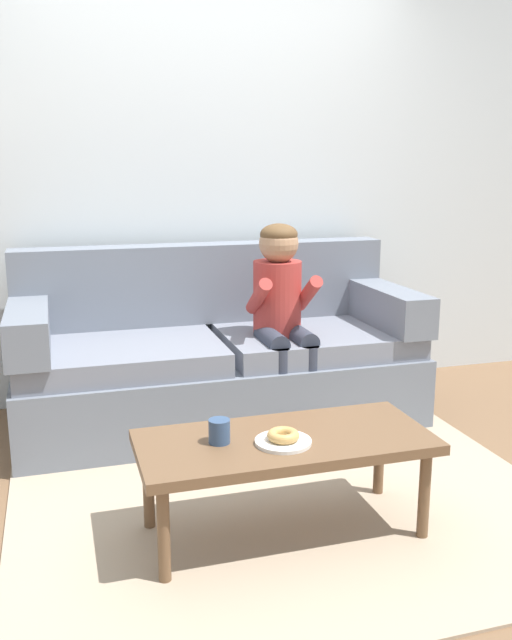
% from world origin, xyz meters
% --- Properties ---
extents(ground, '(10.00, 10.00, 0.00)m').
position_xyz_m(ground, '(0.00, 0.00, 0.00)').
color(ground, brown).
extents(wall_back, '(8.00, 0.10, 2.80)m').
position_xyz_m(wall_back, '(0.00, 1.40, 1.40)').
color(wall_back, silver).
rests_on(wall_back, ground).
extents(area_rug, '(2.28, 1.82, 0.01)m').
position_xyz_m(area_rug, '(0.00, -0.25, 0.01)').
color(area_rug, tan).
rests_on(area_rug, ground).
extents(couch, '(2.16, 0.90, 0.95)m').
position_xyz_m(couch, '(-0.05, 0.85, 0.34)').
color(couch, slate).
rests_on(couch, ground).
extents(coffee_table, '(1.11, 0.49, 0.40)m').
position_xyz_m(coffee_table, '(-0.09, -0.44, 0.36)').
color(coffee_table, brown).
rests_on(coffee_table, ground).
extents(person_child, '(0.34, 0.58, 1.10)m').
position_xyz_m(person_child, '(0.26, 0.64, 0.67)').
color(person_child, '#AD3833').
rests_on(person_child, ground).
extents(plate, '(0.21, 0.21, 0.01)m').
position_xyz_m(plate, '(-0.12, -0.49, 0.41)').
color(plate, white).
rests_on(plate, coffee_table).
extents(donut, '(0.16, 0.16, 0.04)m').
position_xyz_m(donut, '(-0.12, -0.49, 0.43)').
color(donut, tan).
rests_on(donut, plate).
extents(mug, '(0.08, 0.08, 0.09)m').
position_xyz_m(mug, '(-0.34, -0.42, 0.45)').
color(mug, '#334C72').
rests_on(mug, coffee_table).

